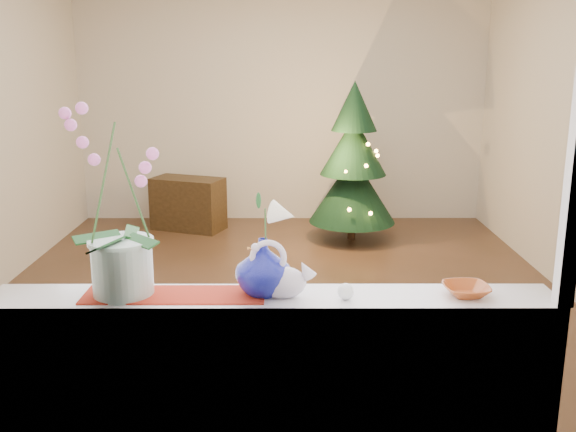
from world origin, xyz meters
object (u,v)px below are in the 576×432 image
Objects in this scene: swan at (282,270)px; side_table at (188,204)px; orchid_pot at (118,202)px; paperweight at (346,291)px; amber_dish at (466,291)px; xmas_tree at (353,162)px; blue_vase at (263,263)px.

side_table is at bearing 107.72° from swan.
swan is (0.61, -0.02, -0.26)m from orchid_pot.
orchid_pot reaches higher than paperweight.
amber_dish is 0.20× the size of side_table.
swan reaches higher than side_table.
amber_dish reaches higher than side_table.
xmas_tree is 2.13× the size of side_table.
amber_dish is 4.77m from side_table.
blue_vase is 0.79m from amber_dish.
orchid_pot is 2.92× the size of swan.
swan reaches higher than paperweight.
orchid_pot reaches higher than side_table.
swan is at bearing -99.62° from xmas_tree.
orchid_pot is 1.37m from amber_dish.
paperweight reaches higher than side_table.
side_table is (-0.97, 4.37, -0.77)m from blue_vase.
xmas_tree is at bearing 72.03° from orchid_pot.
blue_vase reaches higher than swan.
swan is 0.34× the size of side_table.
amber_dish is 0.09× the size of xmas_tree.
amber_dish is at bearing 4.77° from paperweight.
orchid_pot is at bearing 176.56° from paperweight.
xmas_tree is (0.75, 3.98, -0.25)m from blue_vase.
blue_vase is (0.54, 0.01, -0.24)m from orchid_pot.
xmas_tree reaches higher than blue_vase.
xmas_tree is (1.29, 3.99, -0.49)m from orchid_pot.
blue_vase is 1.71× the size of amber_dish.
swan is at bearing -22.46° from blue_vase.
paperweight is at bearing -96.19° from xmas_tree.
amber_dish is at bearing -89.56° from xmas_tree.
blue_vase reaches higher than paperweight.
amber_dish is (0.71, 0.01, -0.09)m from swan.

